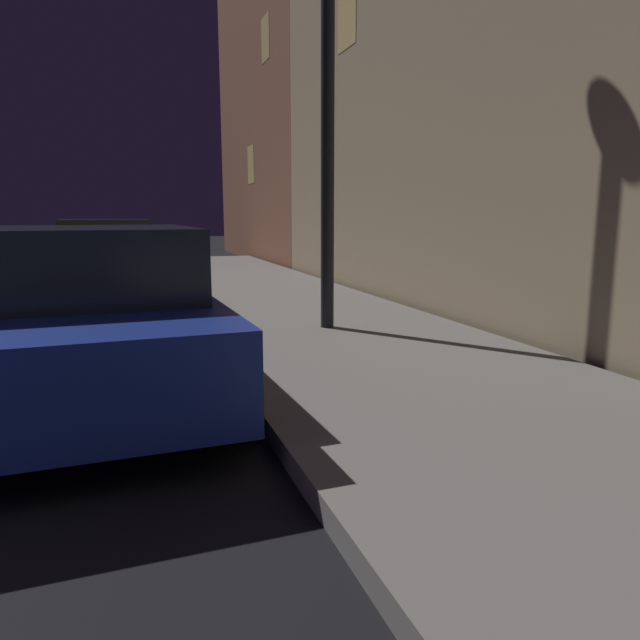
{
  "coord_description": "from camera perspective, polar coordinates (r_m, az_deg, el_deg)",
  "views": [
    {
      "loc": [
        3.12,
        -1.55,
        1.53
      ],
      "look_at": [
        4.01,
        1.06,
        1.03
      ],
      "focal_mm": 32.96,
      "sensor_mm": 36.0,
      "label": 1
    }
  ],
  "objects": [
    {
      "name": "building_far",
      "position": [
        21.48,
        2.2,
        20.02
      ],
      "size": [
        6.69,
        10.31,
        10.35
      ],
      "color": "brown",
      "rests_on": "ground"
    },
    {
      "name": "car_yellow_cab",
      "position": [
        11.93,
        -20.06,
        5.64
      ],
      "size": [
        2.18,
        4.27,
        1.43
      ],
      "color": "gold",
      "rests_on": "ground"
    },
    {
      "name": "car_blue",
      "position": [
        5.2,
        -21.45,
        0.37
      ],
      "size": [
        2.21,
        4.2,
        1.43
      ],
      "color": "navy",
      "rests_on": "ground"
    }
  ]
}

